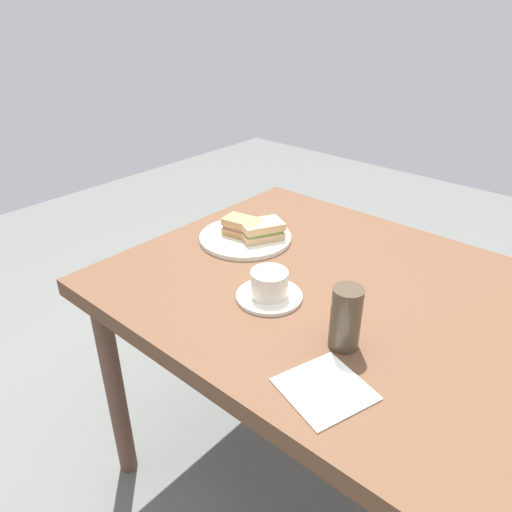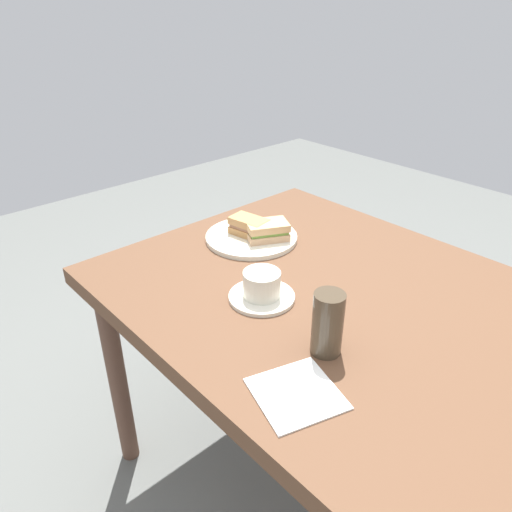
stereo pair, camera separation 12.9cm
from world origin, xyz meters
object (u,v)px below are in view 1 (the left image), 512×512
Objects in this scene: dining_table at (371,326)px; coffee_cup at (270,282)px; napkin at (325,389)px; coffee_saucer at (269,296)px; sandwich_back at (262,230)px; spoon at (270,276)px; sandwich_front at (243,227)px; sandwich_plate at (245,238)px; drinking_glass at (346,318)px.

dining_table is 0.28m from coffee_cup.
coffee_saucer is at bearing 148.58° from napkin.
sandwich_back is 0.30m from coffee_cup.
coffee_cup is at bearing -51.40° from spoon.
dining_table is 15.83× the size of spoon.
coffee_cup is (0.26, -0.19, 0.00)m from sandwich_front.
sandwich_plate is 2.37× the size of coffee_cup.
sandwich_front is 0.86× the size of sandwich_back.
sandwich_back is 0.30m from coffee_saucer.
sandwich_front is at bearing -158.75° from sandwich_back.
sandwich_plate is 1.97× the size of drinking_glass.
coffee_saucer is at bearing -51.75° from spoon.
sandwich_plate is 0.03m from sandwich_front.
napkin is 1.08× the size of drinking_glass.
drinking_glass reaches higher than sandwich_back.
drinking_glass is at bearing -8.48° from coffee_saucer.
napkin is at bearing -31.42° from coffee_saucer.
sandwich_plate is at bearing 174.87° from dining_table.
sandwich_front reaches higher than coffee_saucer.
sandwich_front is 0.33m from coffee_cup.
sandwich_back is 0.95× the size of napkin.
sandwich_front is 1.43× the size of spoon.
napkin is (0.33, -0.23, -0.01)m from spoon.
napkin is (0.53, -0.36, -0.01)m from sandwich_plate.
sandwich_front is 0.87× the size of drinking_glass.
sandwich_plate is at bearing 17.03° from sandwich_front.
dining_table is 0.24m from drinking_glass.
sandwich_plate reaches higher than dining_table.
drinking_glass is (0.44, -0.25, 0.03)m from sandwich_back.
coffee_cup is 0.77× the size of napkin.
sandwich_back is 0.50m from drinking_glass.
sandwich_plate is 0.64m from napkin.
coffee_saucer is at bearing -142.64° from dining_table.
coffee_saucer is 1.15× the size of drinking_glass.
coffee_saucer is 0.04m from coffee_cup.
dining_table is at bearing 37.01° from coffee_cup.
sandwich_front is 0.76× the size of coffee_saucer.
coffee_cup is 0.33m from napkin.
sandwich_back is (-0.41, 0.06, 0.11)m from dining_table.
dining_table is 4.89× the size of sandwich_plate.
spoon is at bearing 160.84° from drinking_glass.
sandwich_plate is at bearing -158.09° from sandwich_back.
dining_table is at bearing 19.87° from spoon.
napkin is (0.28, -0.17, -0.00)m from coffee_saucer.
drinking_glass is at bearing -24.65° from sandwich_front.
coffee_cup reaches higher than spoon.
dining_table is 11.03× the size of sandwich_front.
drinking_glass is (-0.05, 0.13, 0.07)m from napkin.
spoon is (0.21, -0.13, 0.01)m from sandwich_plate.
napkin is at bearing -34.35° from sandwich_plate.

